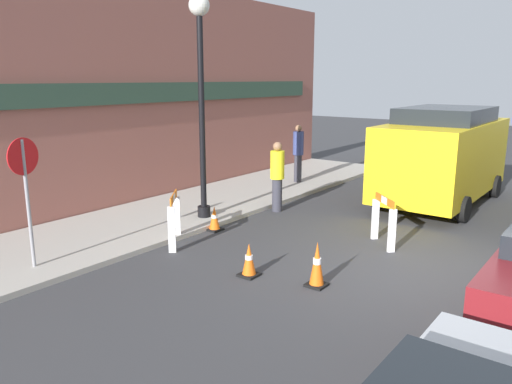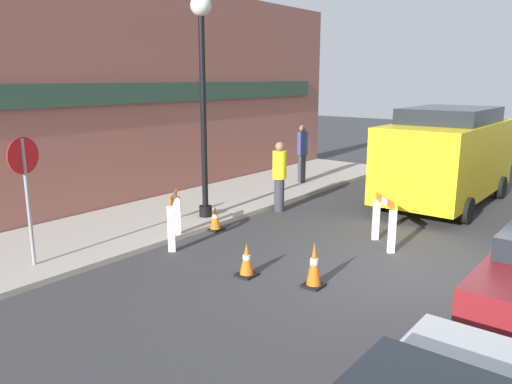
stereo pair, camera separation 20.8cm
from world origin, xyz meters
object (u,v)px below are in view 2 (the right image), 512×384
(person_pedestrian, at_px, (302,152))
(work_van, at_px, (447,152))
(stop_sign, at_px, (26,180))
(person_worker, at_px, (279,174))
(streetlamp_post, at_px, (202,77))

(person_pedestrian, bearing_deg, work_van, 113.39)
(work_van, bearing_deg, stop_sign, 156.53)
(stop_sign, height_order, work_van, work_van)
(stop_sign, distance_m, work_van, 9.70)
(person_pedestrian, bearing_deg, person_worker, 41.27)
(person_worker, bearing_deg, streetlamp_post, -60.58)
(person_pedestrian, height_order, work_van, work_van)
(person_worker, bearing_deg, work_van, 103.69)
(stop_sign, relative_size, person_pedestrian, 1.25)
(stop_sign, relative_size, work_van, 0.44)
(stop_sign, bearing_deg, person_worker, 156.47)
(streetlamp_post, bearing_deg, work_van, -36.85)
(person_worker, relative_size, work_van, 0.34)
(streetlamp_post, height_order, person_pedestrian, streetlamp_post)
(stop_sign, bearing_deg, work_van, 142.87)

